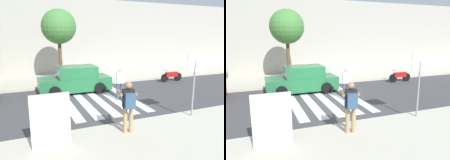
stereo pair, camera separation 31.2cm
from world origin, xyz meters
The scene contains 15 objects.
ground_plane centered at (0.00, 0.00, 0.00)m, with size 120.00×120.00×0.00m, color #424244.
sidewalk_far centered at (0.00, 6.00, 0.07)m, with size 60.00×4.80×0.14m, color beige.
building_facade_far centered at (0.00, 10.40, 3.17)m, with size 56.00×4.00×6.33m, color #ADA89E.
crosswalk_stripe_0 centered at (-1.60, 0.20, 0.00)m, with size 0.44×5.20×0.01m, color silver.
crosswalk_stripe_1 centered at (-0.80, 0.20, 0.00)m, with size 0.44×5.20×0.01m, color silver.
crosswalk_stripe_2 centered at (0.00, 0.20, 0.00)m, with size 0.44×5.20×0.01m, color silver.
crosswalk_stripe_3 centered at (0.80, 0.20, 0.00)m, with size 0.44×5.20×0.01m, color silver.
crosswalk_stripe_4 centered at (1.60, 0.20, 0.00)m, with size 0.44×5.20×0.01m, color silver.
stop_sign centered at (2.63, -3.67, 2.01)m, with size 0.76×0.08×2.57m.
photographer_with_backpack centered at (-0.44, -4.11, 1.17)m, with size 0.69×0.92×1.72m.
pedestrian_crossing centered at (1.07, -0.12, 0.97)m, with size 0.57×0.31×1.72m.
parked_car_green centered at (-0.71, 2.30, 0.73)m, with size 4.10×1.92×1.55m.
motorcycle centered at (6.46, 2.60, 0.41)m, with size 1.76×0.60×0.87m.
street_tree_center centered at (-1.09, 4.99, 3.85)m, with size 2.31×2.31×4.90m.
advertising_board centered at (-2.92, -4.14, 0.94)m, with size 1.10×0.11×1.60m.
Camera 1 is at (-3.54, -10.16, 3.33)m, focal length 35.00 mm.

